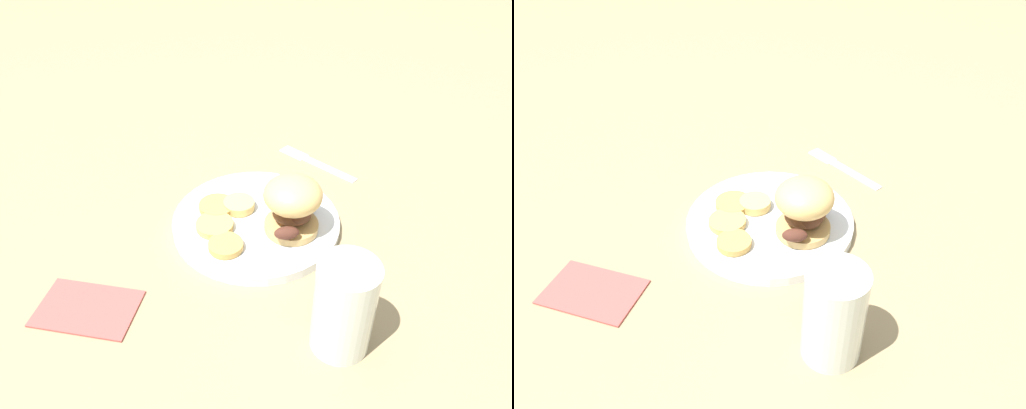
% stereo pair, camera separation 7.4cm
% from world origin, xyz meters
% --- Properties ---
extents(ground_plane, '(4.00, 4.00, 0.00)m').
position_xyz_m(ground_plane, '(0.00, 0.00, 0.00)').
color(ground_plane, '#937F5B').
extents(dinner_plate, '(0.25, 0.25, 0.02)m').
position_xyz_m(dinner_plate, '(0.00, 0.00, 0.01)').
color(dinner_plate, white).
rests_on(dinner_plate, ground_plane).
extents(sandwich, '(0.13, 0.08, 0.09)m').
position_xyz_m(sandwich, '(0.01, -0.06, 0.06)').
color(sandwich, tan).
rests_on(sandwich, dinner_plate).
extents(potato_round_0, '(0.05, 0.05, 0.01)m').
position_xyz_m(potato_round_0, '(-0.08, 0.01, 0.02)').
color(potato_round_0, tan).
rests_on(potato_round_0, dinner_plate).
extents(potato_round_1, '(0.06, 0.06, 0.01)m').
position_xyz_m(potato_round_1, '(-0.01, 0.06, 0.02)').
color(potato_round_1, tan).
rests_on(potato_round_1, dinner_plate).
extents(potato_round_2, '(0.05, 0.05, 0.01)m').
position_xyz_m(potato_round_2, '(0.01, 0.03, 0.02)').
color(potato_round_2, '#DBB766').
rests_on(potato_round_2, dinner_plate).
extents(potato_round_3, '(0.06, 0.06, 0.01)m').
position_xyz_m(potato_round_3, '(-0.05, 0.04, 0.02)').
color(potato_round_3, tan).
rests_on(potato_round_3, dinner_plate).
extents(fork, '(0.06, 0.16, 0.00)m').
position_xyz_m(fork, '(0.21, -0.02, 0.00)').
color(fork, silver).
rests_on(fork, ground_plane).
extents(drinking_glass, '(0.07, 0.07, 0.12)m').
position_xyz_m(drinking_glass, '(-0.15, -0.18, 0.06)').
color(drinking_glass, silver).
rests_on(drinking_glass, ground_plane).
extents(napkin, '(0.11, 0.14, 0.01)m').
position_xyz_m(napkin, '(-0.24, 0.12, 0.00)').
color(napkin, '#B24C47').
rests_on(napkin, ground_plane).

